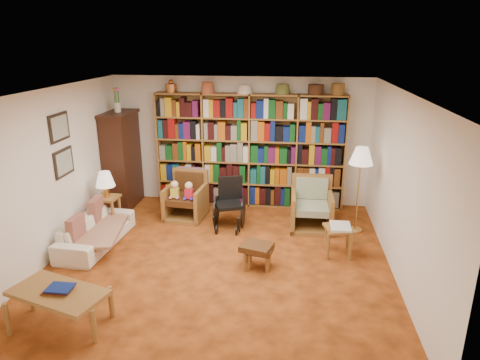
% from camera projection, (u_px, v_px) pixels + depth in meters
% --- Properties ---
extents(floor, '(5.00, 5.00, 0.00)m').
position_uv_depth(floor, '(220.00, 259.00, 6.44)').
color(floor, '#BA581C').
rests_on(floor, ground).
extents(ceiling, '(5.00, 5.00, 0.00)m').
position_uv_depth(ceiling, '(217.00, 91.00, 5.66)').
color(ceiling, white).
rests_on(ceiling, wall_back).
extents(wall_back, '(5.00, 0.00, 5.00)m').
position_uv_depth(wall_back, '(240.00, 141.00, 8.41)').
color(wall_back, white).
rests_on(wall_back, floor).
extents(wall_front, '(5.00, 0.00, 5.00)m').
position_uv_depth(wall_front, '(169.00, 271.00, 3.69)').
color(wall_front, white).
rests_on(wall_front, floor).
extents(wall_left, '(0.00, 5.00, 5.00)m').
position_uv_depth(wall_left, '(53.00, 174.00, 6.35)').
color(wall_left, white).
rests_on(wall_left, floor).
extents(wall_right, '(0.00, 5.00, 5.00)m').
position_uv_depth(wall_right, '(402.00, 188.00, 5.76)').
color(wall_right, white).
rests_on(wall_right, floor).
extents(bookshelf, '(3.60, 0.30, 2.42)m').
position_uv_depth(bookshelf, '(250.00, 148.00, 8.25)').
color(bookshelf, olive).
rests_on(bookshelf, floor).
extents(curio_cabinet, '(0.50, 0.95, 2.40)m').
position_uv_depth(curio_cabinet, '(122.00, 159.00, 8.29)').
color(curio_cabinet, '#33160D').
rests_on(curio_cabinet, floor).
extents(framed_pictures, '(0.03, 0.52, 0.97)m').
position_uv_depth(framed_pictures, '(61.00, 145.00, 6.51)').
color(framed_pictures, black).
rests_on(framed_pictures, wall_left).
extents(sofa, '(1.62, 0.72, 0.46)m').
position_uv_depth(sofa, '(96.00, 232.00, 6.83)').
color(sofa, '#F3E8CE').
rests_on(sofa, floor).
extents(sofa_throw, '(0.92, 1.43, 0.04)m').
position_uv_depth(sofa_throw, '(98.00, 228.00, 6.80)').
color(sofa_throw, beige).
rests_on(sofa_throw, sofa).
extents(cushion_left, '(0.16, 0.41, 0.40)m').
position_uv_depth(cushion_left, '(96.00, 210.00, 7.11)').
color(cushion_left, maroon).
rests_on(cushion_left, sofa).
extents(cushion_right, '(0.13, 0.38, 0.37)m').
position_uv_depth(cushion_right, '(76.00, 228.00, 6.45)').
color(cushion_right, maroon).
rests_on(cushion_right, sofa).
extents(side_table_lamp, '(0.40, 0.40, 0.56)m').
position_uv_depth(side_table_lamp, '(108.00, 205.00, 7.47)').
color(side_table_lamp, olive).
rests_on(side_table_lamp, floor).
extents(table_lamp, '(0.33, 0.33, 0.45)m').
position_uv_depth(table_lamp, '(105.00, 180.00, 7.32)').
color(table_lamp, gold).
rests_on(table_lamp, side_table_lamp).
extents(armchair_leather, '(0.75, 0.79, 0.88)m').
position_uv_depth(armchair_leather, '(187.00, 198.00, 7.93)').
color(armchair_leather, olive).
rests_on(armchair_leather, floor).
extents(armchair_sage, '(0.72, 0.75, 0.89)m').
position_uv_depth(armchair_sage, '(311.00, 208.00, 7.50)').
color(armchair_sage, olive).
rests_on(armchair_sage, floor).
extents(wheelchair, '(0.55, 0.71, 0.88)m').
position_uv_depth(wheelchair, '(229.00, 205.00, 7.49)').
color(wheelchair, black).
rests_on(wheelchair, floor).
extents(floor_lamp, '(0.39, 0.39, 1.49)m').
position_uv_depth(floor_lamp, '(361.00, 159.00, 7.02)').
color(floor_lamp, gold).
rests_on(floor_lamp, floor).
extents(side_table_papers, '(0.49, 0.49, 0.49)m').
position_uv_depth(side_table_papers, '(339.00, 232.00, 6.47)').
color(side_table_papers, olive).
rests_on(side_table_papers, floor).
extents(footstool_a, '(0.51, 0.47, 0.36)m').
position_uv_depth(footstool_a, '(257.00, 249.00, 6.14)').
color(footstool_a, '#482813').
rests_on(footstool_a, floor).
extents(footstool_b, '(0.42, 0.38, 0.31)m').
position_uv_depth(footstool_b, '(260.00, 251.00, 6.15)').
color(footstool_b, '#482813').
rests_on(footstool_b, floor).
extents(coffee_table, '(1.21, 0.85, 0.52)m').
position_uv_depth(coffee_table, '(58.00, 295.00, 4.83)').
color(coffee_table, olive).
rests_on(coffee_table, floor).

